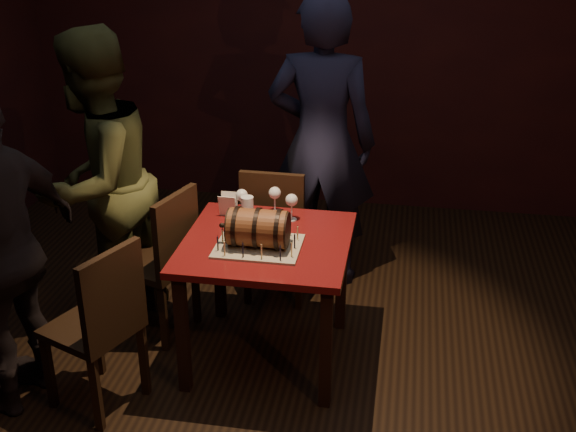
{
  "coord_description": "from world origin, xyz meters",
  "views": [
    {
      "loc": [
        0.65,
        -3.28,
        2.49
      ],
      "look_at": [
        0.07,
        0.05,
        0.95
      ],
      "focal_mm": 45.0,
      "sensor_mm": 36.0,
      "label": 1
    }
  ],
  "objects_px": {
    "chair_left_front": "(102,320)",
    "chair_back": "(275,227)",
    "pub_table": "(267,258)",
    "wine_glass_mid": "(275,194)",
    "person_back": "(322,143)",
    "chair_left_rear": "(164,256)",
    "person_left_front": "(0,252)",
    "barrel_cake": "(258,228)",
    "wine_glass_left": "(242,196)",
    "person_left_rear": "(97,184)",
    "wine_glass_right": "(292,201)",
    "pint_of_ale": "(247,210)"
  },
  "relations": [
    {
      "from": "barrel_cake",
      "to": "wine_glass_left",
      "type": "xyz_separation_m",
      "value": [
        -0.18,
        0.39,
        0.0
      ]
    },
    {
      "from": "chair_back",
      "to": "person_back",
      "type": "distance_m",
      "value": 0.63
    },
    {
      "from": "chair_left_front",
      "to": "pint_of_ale",
      "type": "bearing_deg",
      "value": 54.41
    },
    {
      "from": "wine_glass_mid",
      "to": "chair_left_front",
      "type": "xyz_separation_m",
      "value": [
        -0.7,
        -0.94,
        -0.34
      ]
    },
    {
      "from": "pint_of_ale",
      "to": "pub_table",
      "type": "bearing_deg",
      "value": -55.26
    },
    {
      "from": "barrel_cake",
      "to": "chair_left_front",
      "type": "bearing_deg",
      "value": -145.35
    },
    {
      "from": "wine_glass_right",
      "to": "chair_left_rear",
      "type": "relative_size",
      "value": 0.17
    },
    {
      "from": "pint_of_ale",
      "to": "chair_left_front",
      "type": "relative_size",
      "value": 0.16
    },
    {
      "from": "chair_left_front",
      "to": "chair_left_rear",
      "type": "bearing_deg",
      "value": 83.4
    },
    {
      "from": "pint_of_ale",
      "to": "chair_left_front",
      "type": "xyz_separation_m",
      "value": [
        -0.57,
        -0.8,
        -0.3
      ]
    },
    {
      "from": "chair_left_rear",
      "to": "person_left_rear",
      "type": "height_order",
      "value": "person_left_rear"
    },
    {
      "from": "person_back",
      "to": "person_left_front",
      "type": "height_order",
      "value": "person_back"
    },
    {
      "from": "wine_glass_mid",
      "to": "chair_left_rear",
      "type": "relative_size",
      "value": 0.17
    },
    {
      "from": "wine_glass_right",
      "to": "person_back",
      "type": "height_order",
      "value": "person_back"
    },
    {
      "from": "chair_left_rear",
      "to": "pint_of_ale",
      "type": "bearing_deg",
      "value": 9.45
    },
    {
      "from": "chair_left_rear",
      "to": "chair_left_front",
      "type": "distance_m",
      "value": 0.72
    },
    {
      "from": "wine_glass_right",
      "to": "person_back",
      "type": "distance_m",
      "value": 0.74
    },
    {
      "from": "pub_table",
      "to": "wine_glass_mid",
      "type": "xyz_separation_m",
      "value": [
        -0.02,
        0.37,
        0.23
      ]
    },
    {
      "from": "pub_table",
      "to": "pint_of_ale",
      "type": "distance_m",
      "value": 0.33
    },
    {
      "from": "pub_table",
      "to": "chair_left_rear",
      "type": "relative_size",
      "value": 0.97
    },
    {
      "from": "wine_glass_mid",
      "to": "person_left_rear",
      "type": "distance_m",
      "value": 1.05
    },
    {
      "from": "barrel_cake",
      "to": "person_left_front",
      "type": "xyz_separation_m",
      "value": [
        -1.19,
        -0.48,
        -0.0
      ]
    },
    {
      "from": "pub_table",
      "to": "person_back",
      "type": "relative_size",
      "value": 0.46
    },
    {
      "from": "pint_of_ale",
      "to": "chair_left_front",
      "type": "bearing_deg",
      "value": -125.59
    },
    {
      "from": "wine_glass_left",
      "to": "wine_glass_mid",
      "type": "bearing_deg",
      "value": 20.11
    },
    {
      "from": "person_left_front",
      "to": "barrel_cake",
      "type": "bearing_deg",
      "value": 125.62
    },
    {
      "from": "chair_left_front",
      "to": "person_left_front",
      "type": "distance_m",
      "value": 0.6
    },
    {
      "from": "chair_left_front",
      "to": "wine_glass_right",
      "type": "bearing_deg",
      "value": 46.34
    },
    {
      "from": "wine_glass_left",
      "to": "wine_glass_mid",
      "type": "xyz_separation_m",
      "value": [
        0.18,
        0.07,
        -0.0
      ]
    },
    {
      "from": "wine_glass_right",
      "to": "chair_left_front",
      "type": "distance_m",
      "value": 1.23
    },
    {
      "from": "pint_of_ale",
      "to": "chair_left_front",
      "type": "distance_m",
      "value": 1.03
    },
    {
      "from": "wine_glass_mid",
      "to": "chair_back",
      "type": "height_order",
      "value": "chair_back"
    },
    {
      "from": "chair_back",
      "to": "chair_left_rear",
      "type": "distance_m",
      "value": 0.76
    },
    {
      "from": "barrel_cake",
      "to": "person_left_rear",
      "type": "relative_size",
      "value": 0.2
    },
    {
      "from": "pub_table",
      "to": "person_left_rear",
      "type": "height_order",
      "value": "person_left_rear"
    },
    {
      "from": "person_left_front",
      "to": "pint_of_ale",
      "type": "bearing_deg",
      "value": 140.44
    },
    {
      "from": "chair_left_front",
      "to": "chair_back",
      "type": "bearing_deg",
      "value": 61.73
    },
    {
      "from": "pub_table",
      "to": "person_left_rear",
      "type": "bearing_deg",
      "value": 167.01
    },
    {
      "from": "barrel_cake",
      "to": "chair_left_front",
      "type": "xyz_separation_m",
      "value": [
        -0.7,
        -0.48,
        -0.34
      ]
    },
    {
      "from": "barrel_cake",
      "to": "wine_glass_mid",
      "type": "bearing_deg",
      "value": 89.72
    },
    {
      "from": "barrel_cake",
      "to": "person_left_rear",
      "type": "xyz_separation_m",
      "value": [
        -1.04,
        0.33,
        0.05
      ]
    },
    {
      "from": "pub_table",
      "to": "person_left_front",
      "type": "xyz_separation_m",
      "value": [
        -1.22,
        -0.57,
        0.22
      ]
    },
    {
      "from": "pub_table",
      "to": "wine_glass_left",
      "type": "distance_m",
      "value": 0.43
    },
    {
      "from": "chair_left_rear",
      "to": "barrel_cake",
      "type": "bearing_deg",
      "value": -20.68
    },
    {
      "from": "pub_table",
      "to": "wine_glass_mid",
      "type": "height_order",
      "value": "wine_glass_mid"
    },
    {
      "from": "pint_of_ale",
      "to": "chair_left_rear",
      "type": "xyz_separation_m",
      "value": [
        -0.49,
        -0.08,
        -0.3
      ]
    },
    {
      "from": "person_back",
      "to": "wine_glass_mid",
      "type": "bearing_deg",
      "value": 75.43
    },
    {
      "from": "wine_glass_left",
      "to": "chair_back",
      "type": "bearing_deg",
      "value": 68.67
    },
    {
      "from": "barrel_cake",
      "to": "chair_back",
      "type": "xyz_separation_m",
      "value": [
        -0.05,
        0.73,
        -0.34
      ]
    },
    {
      "from": "person_left_rear",
      "to": "barrel_cake",
      "type": "bearing_deg",
      "value": 85.42
    }
  ]
}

